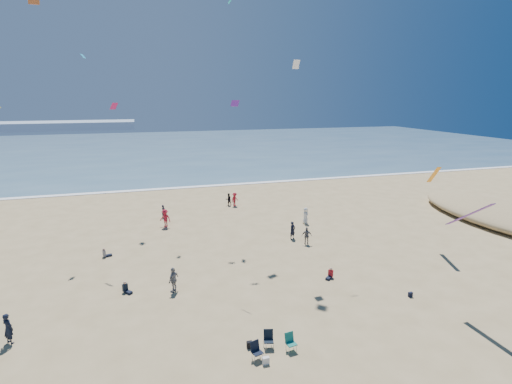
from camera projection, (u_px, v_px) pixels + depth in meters
name	position (u px, v px, depth m)	size (l,w,h in m)	color
ocean	(155.00, 148.00, 106.73)	(220.00, 100.00, 0.06)	#476B84
surf_line	(173.00, 188.00, 60.18)	(220.00, 1.20, 0.08)	white
standing_flyers	(221.00, 242.00, 35.59)	(38.03, 33.70, 1.92)	#A31729
seated_group	(252.00, 310.00, 25.14)	(17.88, 27.09, 0.84)	silver
chair_cluster	(273.00, 345.00, 21.54)	(2.71, 1.54, 1.00)	black
white_tote	(266.00, 361.00, 20.70)	(0.35, 0.20, 0.40)	silver
black_backpack	(250.00, 345.00, 22.05)	(0.30, 0.22, 0.38)	black
navy_bag	(410.00, 295.00, 27.67)	(0.28, 0.18, 0.34)	black
kites_aloft	(334.00, 70.00, 29.40)	(39.17, 40.63, 29.86)	#23A7DC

